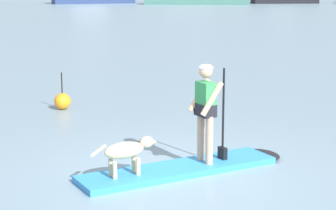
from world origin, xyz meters
The scene contains 5 objects.
ground_plane centered at (0.00, 0.00, 0.00)m, with size 400.00×400.00×0.00m, color gray.
paddleboard centered at (0.22, 0.08, 0.05)m, with size 3.66×1.89×0.10m.
person_paddler centered at (0.48, 0.17, 1.03)m, with size 0.67×0.58×1.62m.
dog centered at (-0.86, -0.30, 0.48)m, with size 1.07×0.45×0.57m.
marker_buoy centered at (-1.84, 5.15, 0.20)m, with size 0.39×0.39×0.89m.
Camera 1 is at (-1.74, -9.06, 3.04)m, focal length 64.10 mm.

